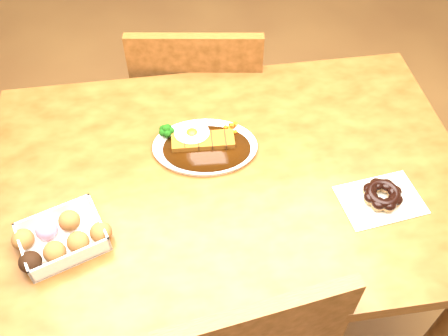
{
  "coord_description": "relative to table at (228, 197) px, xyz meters",
  "views": [
    {
      "loc": [
        -0.12,
        -0.77,
        1.71
      ],
      "look_at": [
        -0.02,
        -0.03,
        0.81
      ],
      "focal_mm": 40.0,
      "sensor_mm": 36.0,
      "label": 1
    }
  ],
  "objects": [
    {
      "name": "ground",
      "position": [
        0.0,
        0.0,
        -0.65
      ],
      "size": [
        6.0,
        6.0,
        0.0
      ],
      "primitive_type": "plane",
      "color": "brown",
      "rests_on": "ground"
    },
    {
      "name": "table",
      "position": [
        0.0,
        0.0,
        0.0
      ],
      "size": [
        1.2,
        0.8,
        0.75
      ],
      "color": "#47290E",
      "rests_on": "ground"
    },
    {
      "name": "chair_far",
      "position": [
        -0.02,
        0.54,
        -0.17
      ],
      "size": [
        0.48,
        0.48,
        0.87
      ],
      "rotation": [
        0.0,
        0.0,
        2.99
      ],
      "color": "#47290E",
      "rests_on": "ground"
    },
    {
      "name": "katsu_curry_plate",
      "position": [
        -0.05,
        0.09,
        0.11
      ],
      "size": [
        0.29,
        0.22,
        0.05
      ],
      "rotation": [
        0.0,
        0.0,
        -0.12
      ],
      "color": "white",
      "rests_on": "table"
    },
    {
      "name": "donut_box",
      "position": [
        -0.39,
        -0.15,
        0.12
      ],
      "size": [
        0.22,
        0.19,
        0.05
      ],
      "rotation": [
        0.0,
        0.0,
        0.35
      ],
      "color": "white",
      "rests_on": "table"
    },
    {
      "name": "pon_de_ring",
      "position": [
        0.35,
        -0.13,
        0.12
      ],
      "size": [
        0.21,
        0.16,
        0.04
      ],
      "rotation": [
        0.0,
        0.0,
        0.13
      ],
      "color": "silver",
      "rests_on": "table"
    }
  ]
}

